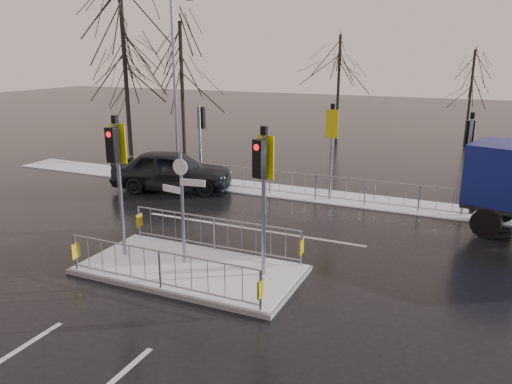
% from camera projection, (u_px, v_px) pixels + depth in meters
% --- Properties ---
extents(ground, '(120.00, 120.00, 0.00)m').
position_uv_depth(ground, '(190.00, 272.00, 13.60)').
color(ground, black).
rests_on(ground, ground).
extents(snow_verge, '(30.00, 2.00, 0.04)m').
position_uv_depth(snow_verge, '(297.00, 193.00, 21.15)').
color(snow_verge, white).
rests_on(snow_verge, ground).
extents(lane_markings, '(8.00, 11.38, 0.01)m').
position_uv_depth(lane_markings, '(184.00, 276.00, 13.31)').
color(lane_markings, silver).
rests_on(lane_markings, ground).
extents(traffic_island, '(6.00, 3.04, 4.15)m').
position_uv_depth(traffic_island, '(190.00, 258.00, 13.51)').
color(traffic_island, slate).
rests_on(traffic_island, ground).
extents(far_kerb_fixtures, '(18.00, 0.65, 3.83)m').
position_uv_depth(far_kerb_fixtures, '(300.00, 173.00, 20.32)').
color(far_kerb_fixtures, gray).
rests_on(far_kerb_fixtures, ground).
extents(car_far_lane, '(5.50, 3.44, 1.75)m').
position_uv_depth(car_far_lane, '(172.00, 170.00, 21.50)').
color(car_far_lane, black).
rests_on(car_far_lane, ground).
extents(tree_near_a, '(4.75, 4.75, 8.97)m').
position_uv_depth(tree_near_a, '(124.00, 46.00, 25.77)').
color(tree_near_a, black).
rests_on(tree_near_a, ground).
extents(tree_near_b, '(4.00, 4.00, 7.55)m').
position_uv_depth(tree_near_b, '(181.00, 65.00, 26.36)').
color(tree_near_b, black).
rests_on(tree_near_b, ground).
extents(tree_near_c, '(3.50, 3.50, 6.61)m').
position_uv_depth(tree_near_c, '(126.00, 75.00, 29.19)').
color(tree_near_c, black).
rests_on(tree_near_c, ground).
extents(tree_far_a, '(3.75, 3.75, 7.08)m').
position_uv_depth(tree_far_a, '(339.00, 68.00, 32.41)').
color(tree_far_a, black).
rests_on(tree_far_a, ground).
extents(tree_far_b, '(3.25, 3.25, 6.14)m').
position_uv_depth(tree_far_b, '(472.00, 79.00, 31.18)').
color(tree_far_b, black).
rests_on(tree_far_b, ground).
extents(street_lamp_left, '(1.25, 0.18, 8.20)m').
position_uv_depth(street_lamp_left, '(176.00, 81.00, 23.28)').
color(street_lamp_left, gray).
rests_on(street_lamp_left, ground).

